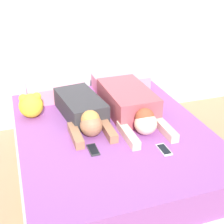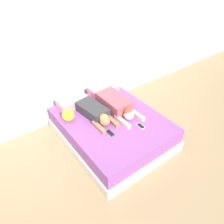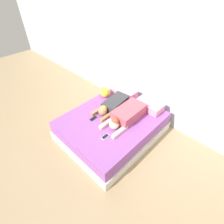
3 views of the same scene
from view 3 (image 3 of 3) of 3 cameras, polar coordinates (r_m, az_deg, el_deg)
The scene contains 10 objects.
ground_plane at distance 3.85m, azimuth 0.00°, elevation -7.12°, with size 12.00×12.00×0.00m, color #9E8460.
wall_back at distance 3.83m, azimuth 12.44°, elevation 15.80°, with size 12.00×0.06×2.60m.
bed at distance 3.68m, azimuth 0.00°, elevation -4.65°, with size 1.63×1.98×0.48m.
pillow_head_left at distance 4.10m, azimuth 3.94°, elevation 6.46°, with size 0.57×0.33×0.16m.
pillow_head_right at distance 3.78m, azimuth 12.04°, elevation 2.16°, with size 0.57×0.33×0.16m.
person_left at distance 3.68m, azimuth 0.11°, elevation 2.25°, with size 0.39×0.89×0.21m.
person_right at distance 3.42m, azimuth 4.66°, elevation -0.98°, with size 0.40×0.98×0.23m.
cell_phone_left at distance 3.51m, azimuth -6.09°, elevation -2.13°, with size 0.07×0.16×0.01m.
cell_phone_right at distance 3.15m, azimuth -2.24°, elevation -8.02°, with size 0.07×0.16×0.01m.
plush_toy at distance 4.03m, azimuth -2.21°, elevation 6.47°, with size 0.22×0.22×0.23m.
Camera 3 is at (1.81, -1.87, 2.84)m, focal length 28.00 mm.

